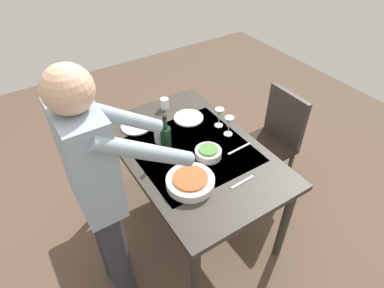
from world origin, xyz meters
name	(u,v)px	position (x,y,z in m)	size (l,w,h in m)	color
ground_plane	(192,218)	(0.00, 0.00, 0.00)	(6.00, 6.00, 0.00)	brown
dining_table	(192,158)	(0.00, 0.00, 0.69)	(1.38, 0.89, 0.77)	#332D28
chair_near	(274,136)	(0.00, -0.83, 0.53)	(0.40, 0.40, 0.91)	black
person_server	(100,190)	(-0.19, 0.71, 0.96)	(0.42, 0.61, 1.69)	#2D2D38
wine_bottle	(166,139)	(0.08, 0.16, 0.88)	(0.07, 0.07, 0.30)	black
wine_glass_left	(229,123)	(0.00, -0.32, 0.88)	(0.07, 0.07, 0.15)	white
wine_glass_right	(219,114)	(0.12, -0.32, 0.88)	(0.07, 0.07, 0.15)	white
water_cup_near_left	(165,104)	(0.55, -0.09, 0.82)	(0.07, 0.07, 0.09)	silver
water_cup_near_right	(160,135)	(0.20, 0.14, 0.83)	(0.08, 0.08, 0.11)	silver
serving_bowl_pasta	(190,181)	(-0.27, 0.19, 0.80)	(0.30, 0.30, 0.07)	silver
side_bowl_salad	(208,153)	(-0.12, -0.05, 0.80)	(0.18, 0.18, 0.07)	silver
dinner_plate_near	(136,126)	(0.45, 0.21, 0.78)	(0.23, 0.23, 0.01)	silver
dinner_plate_far	(189,118)	(0.32, -0.18, 0.78)	(0.23, 0.23, 0.01)	silver
table_knife	(239,149)	(-0.17, -0.28, 0.77)	(0.01, 0.20, 0.01)	silver
table_fork	(242,182)	(-0.43, -0.10, 0.77)	(0.01, 0.18, 0.01)	silver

